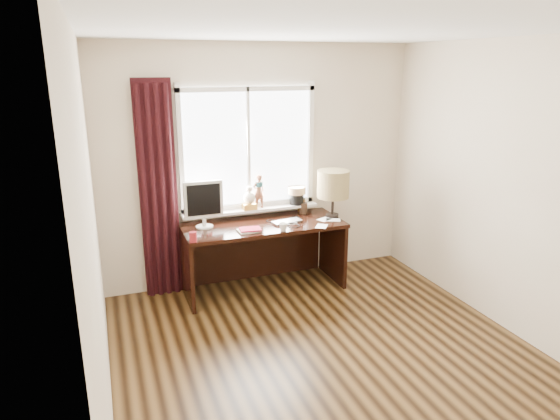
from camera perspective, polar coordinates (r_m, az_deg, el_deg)
name	(u,v)px	position (r m, az deg, el deg)	size (l,w,h in m)	color
floor	(339,368)	(4.28, 6.74, -17.48)	(3.50, 4.00, 0.00)	brown
ceiling	(352,29)	(3.57, 8.21, 19.84)	(3.50, 4.00, 0.00)	white
wall_back	(261,165)	(5.51, -2.22, 5.11)	(3.50, 2.60, 0.00)	beige
wall_left	(94,243)	(3.32, -20.54, -3.58)	(4.00, 2.60, 0.00)	beige
wall_right	(528,195)	(4.77, 26.44, 1.60)	(4.00, 2.60, 0.00)	beige
laptop	(287,222)	(5.30, 0.81, -1.33)	(0.32, 0.20, 0.03)	silver
mug	(283,227)	(5.03, 0.38, -1.93)	(0.09, 0.08, 0.09)	white
red_cup	(193,237)	(4.80, -9.91, -3.05)	(0.07, 0.07, 0.10)	maroon
window	(251,166)	(5.43, -3.33, 5.03)	(1.52, 0.21, 1.40)	white
curtain	(158,192)	(5.23, -13.74, 1.96)	(0.38, 0.09, 2.25)	black
desk	(261,242)	(5.45, -2.23, -3.71)	(1.70, 0.70, 0.75)	black
monitor	(203,201)	(5.14, -8.74, 0.97)	(0.40, 0.18, 0.49)	beige
notebook_stack	(249,230)	(5.04, -3.51, -2.29)	(0.24, 0.18, 0.03)	beige
brush_holder	(303,208)	(5.64, 2.69, 0.25)	(0.09, 0.09, 0.25)	black
icon_frame	(302,206)	(5.72, 2.50, 0.52)	(0.10, 0.04, 0.13)	gold
table_lamp	(333,185)	(5.46, 6.10, 2.90)	(0.35, 0.35, 0.52)	black
loose_papers	(326,222)	(5.36, 5.33, -1.35)	(0.39, 0.38, 0.00)	white
desk_cables	(288,222)	(5.32, 0.95, -1.39)	(0.43, 0.42, 0.01)	black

